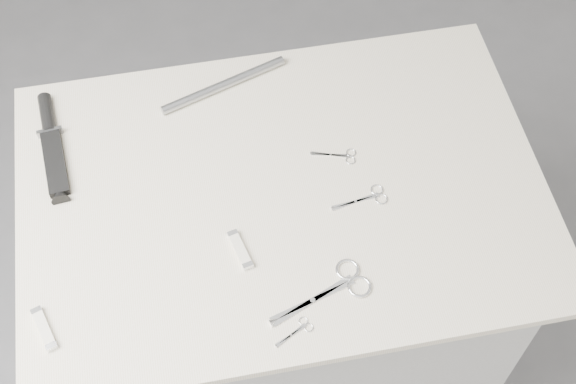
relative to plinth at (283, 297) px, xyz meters
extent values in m
cube|color=slate|center=(0.00, 0.00, -0.46)|extent=(4.00, 4.00, 0.01)
cube|color=#B6B5B3|center=(0.00, 0.00, 0.00)|extent=(0.90, 0.60, 0.90)
cube|color=beige|center=(0.00, 0.00, 0.46)|extent=(1.00, 0.70, 0.02)
cube|color=silver|center=(0.01, -0.24, 0.47)|extent=(0.16, 0.08, 0.00)
cylinder|color=silver|center=(0.01, -0.24, 0.47)|extent=(0.01, 0.01, 0.00)
torus|color=silver|center=(0.08, -0.19, 0.47)|extent=(0.04, 0.04, 0.01)
torus|color=silver|center=(0.10, -0.23, 0.47)|extent=(0.04, 0.04, 0.01)
cube|color=silver|center=(0.13, -0.05, 0.47)|extent=(0.10, 0.03, 0.00)
cylinder|color=silver|center=(0.13, -0.05, 0.47)|extent=(0.01, 0.01, 0.00)
torus|color=silver|center=(0.18, -0.04, 0.47)|extent=(0.02, 0.02, 0.00)
torus|color=silver|center=(0.18, -0.06, 0.47)|extent=(0.02, 0.02, 0.00)
cube|color=silver|center=(0.11, 0.06, 0.47)|extent=(0.08, 0.03, 0.00)
cylinder|color=silver|center=(0.11, 0.06, 0.47)|extent=(0.00, 0.00, 0.00)
torus|color=silver|center=(0.15, 0.06, 0.47)|extent=(0.02, 0.02, 0.00)
torus|color=silver|center=(0.14, 0.04, 0.47)|extent=(0.02, 0.02, 0.00)
cube|color=silver|center=(-0.04, -0.30, 0.47)|extent=(0.06, 0.04, 0.00)
cylinder|color=silver|center=(-0.04, -0.30, 0.47)|extent=(0.00, 0.00, 0.00)
torus|color=silver|center=(-0.01, -0.27, 0.47)|extent=(0.02, 0.02, 0.00)
torus|color=silver|center=(-0.01, -0.29, 0.47)|extent=(0.02, 0.02, 0.00)
cube|color=black|center=(-0.42, 0.14, 0.48)|extent=(0.06, 0.16, 0.02)
cube|color=gray|center=(-0.43, 0.22, 0.48)|extent=(0.06, 0.01, 0.02)
cylinder|color=black|center=(-0.43, 0.26, 0.48)|extent=(0.04, 0.10, 0.03)
cube|color=white|center=(-0.45, -0.21, 0.48)|extent=(0.04, 0.08, 0.01)
cube|color=silver|center=(-0.46, -0.17, 0.48)|extent=(0.02, 0.01, 0.01)
cube|color=silver|center=(-0.44, -0.24, 0.48)|extent=(0.02, 0.01, 0.01)
cube|color=white|center=(-0.10, -0.12, 0.48)|extent=(0.04, 0.08, 0.01)
cube|color=silver|center=(-0.11, -0.08, 0.48)|extent=(0.02, 0.01, 0.01)
cube|color=silver|center=(-0.09, -0.15, 0.48)|extent=(0.02, 0.01, 0.01)
cylinder|color=gray|center=(-0.07, 0.27, 0.48)|extent=(0.27, 0.11, 0.02)
camera|label=1|loc=(-0.15, -0.83, 1.74)|focal=50.00mm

